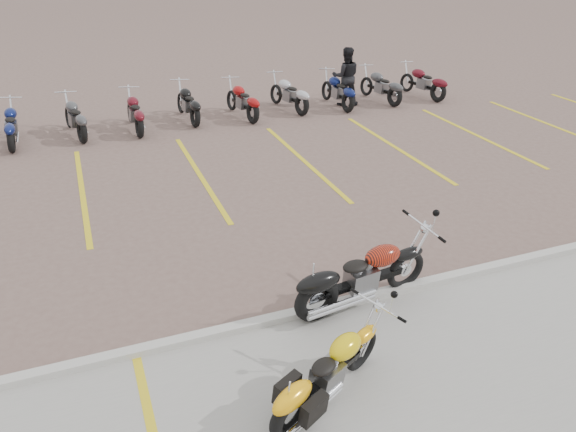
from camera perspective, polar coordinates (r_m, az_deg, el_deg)
name	(u,v)px	position (r m, az deg, el deg)	size (l,w,h in m)	color
ground	(250,255)	(10.22, -3.85, -3.98)	(100.00, 100.00, 0.00)	#715951
curb	(290,315)	(8.62, 0.23, -10.06)	(60.00, 0.18, 0.12)	#ADAAA3
parking_stripes	(200,175)	(13.70, -8.95, 4.14)	(38.00, 5.50, 0.01)	gold
yellow_cruiser	(323,374)	(7.13, 3.57, -15.75)	(1.88, 1.08, 0.85)	black
flame_cruiser	(359,278)	(8.74, 7.18, -6.26)	(2.41, 0.52, 0.99)	black
person_b	(346,76)	(19.17, 5.89, 13.92)	(0.92, 0.72, 1.90)	black
bg_bike_row	(161,108)	(17.39, -12.79, 10.68)	(19.01, 2.06, 1.10)	black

